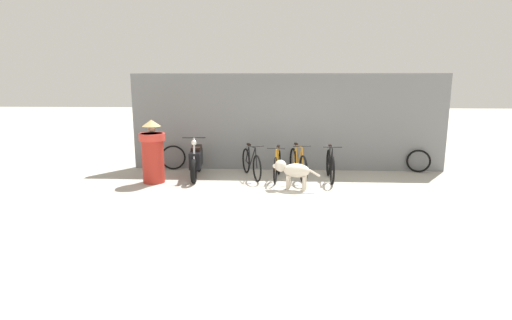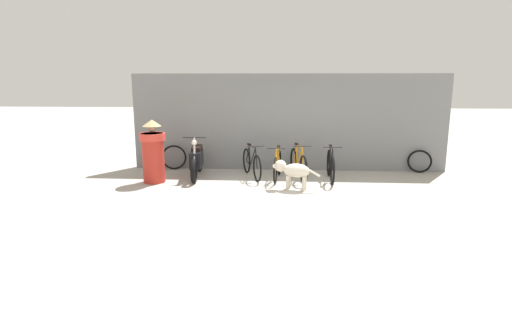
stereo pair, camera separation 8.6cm
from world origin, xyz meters
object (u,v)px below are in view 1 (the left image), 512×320
at_px(bicycle_1, 277,165).
at_px(bicycle_2, 298,164).
at_px(stray_dog, 293,170).
at_px(spare_tire_right, 418,161).
at_px(person_in_robes, 153,152).
at_px(bicycle_3, 330,166).
at_px(spare_tire_left, 173,158).
at_px(bicycle_0, 251,163).
at_px(motorcycle, 196,161).

distance_m(bicycle_1, bicycle_2, 0.56).
bearing_deg(bicycle_2, bicycle_1, -88.33).
bearing_deg(stray_dog, spare_tire_right, -136.81).
bearing_deg(person_in_robes, stray_dog, 141.92).
relative_size(bicycle_2, bicycle_3, 1.06).
height_order(person_in_robes, spare_tire_right, person_in_robes).
bearing_deg(bicycle_3, spare_tire_right, 112.86).
relative_size(person_in_robes, spare_tire_left, 2.23).
height_order(bicycle_0, person_in_robes, person_in_robes).
height_order(bicycle_1, motorcycle, motorcycle).
bearing_deg(spare_tire_left, bicycle_1, -17.86).
bearing_deg(bicycle_1, spare_tire_left, -102.70).
relative_size(bicycle_0, bicycle_3, 0.98).
bearing_deg(person_in_robes, bicycle_3, 155.89).
distance_m(bicycle_1, bicycle_3, 1.36).
bearing_deg(stray_dog, bicycle_0, -33.91).
distance_m(bicycle_3, motorcycle, 3.51).
bearing_deg(person_in_robes, bicycle_2, 159.78).
relative_size(bicycle_3, spare_tire_right, 2.60).
height_order(stray_dog, person_in_robes, person_in_robes).
xyz_separation_m(bicycle_1, person_in_robes, (-3.10, -0.52, 0.42)).
bearing_deg(motorcycle, bicycle_3, 82.09).
bearing_deg(motorcycle, bicycle_1, 81.89).
height_order(bicycle_2, motorcycle, motorcycle).
xyz_separation_m(bicycle_2, motorcycle, (-2.69, -0.04, 0.07)).
distance_m(bicycle_0, bicycle_3, 2.06).
distance_m(bicycle_1, person_in_robes, 3.17).
bearing_deg(spare_tire_left, spare_tire_right, 0.08).
height_order(bicycle_3, motorcycle, motorcycle).
distance_m(person_in_robes, spare_tire_left, 1.55).
bearing_deg(bicycle_3, stray_dog, -44.81).
height_order(bicycle_2, bicycle_3, bicycle_3).
xyz_separation_m(bicycle_1, bicycle_2, (0.54, 0.12, 0.01)).
bearing_deg(bicycle_0, bicycle_3, 63.95).
relative_size(bicycle_2, spare_tire_right, 2.76).
xyz_separation_m(stray_dog, person_in_robes, (-3.47, 0.48, 0.32)).
relative_size(motorcycle, spare_tire_left, 2.76).
bearing_deg(bicycle_1, motorcycle, -87.09).
distance_m(stray_dog, spare_tire_right, 4.08).
bearing_deg(bicycle_2, spare_tire_right, 92.94).
bearing_deg(stray_dog, bicycle_1, -55.68).
xyz_separation_m(bicycle_0, stray_dog, (1.05, -1.18, 0.09)).
distance_m(bicycle_0, bicycle_2, 1.23).
bearing_deg(bicycle_0, bicycle_2, 67.50).
distance_m(bicycle_3, spare_tire_left, 4.47).
bearing_deg(bicycle_1, spare_tire_right, 109.07).
height_order(bicycle_3, spare_tire_left, bicycle_3).
bearing_deg(bicycle_3, spare_tire_left, -101.68).
distance_m(bicycle_2, stray_dog, 1.14).
bearing_deg(motorcycle, bicycle_0, 87.84).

